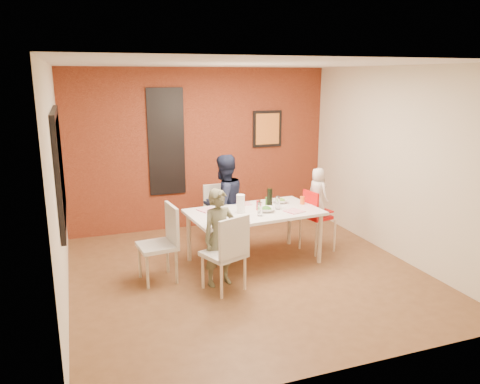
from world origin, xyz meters
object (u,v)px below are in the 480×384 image
object	(u,v)px
wine_bottle	(270,198)
chair_far	(219,212)
dining_table	(254,215)
child_near	(220,238)
toddler	(318,192)
high_chair	(316,215)
child_far	(224,203)
chair_near	(228,250)
chair_left	(164,239)
paper_towel_roll	(241,204)

from	to	relation	value
wine_bottle	chair_far	bearing A→B (deg)	120.94
dining_table	chair_far	size ratio (longest dim) A/B	2.01
dining_table	wine_bottle	size ratio (longest dim) A/B	6.53
child_near	toddler	distance (m)	1.84
high_chair	child_far	bearing A→B (deg)	54.51
dining_table	toddler	size ratio (longest dim) A/B	2.63
toddler	chair_near	bearing A→B (deg)	102.65
dining_table	child_far	distance (m)	0.67
high_chair	dining_table	bearing A→B (deg)	82.47
chair_left	toddler	xyz separation A→B (m)	(2.33, 0.25, 0.36)
chair_far	child_near	world-z (taller)	child_near
child_near	chair_far	bearing A→B (deg)	61.69
chair_near	chair_far	bearing A→B (deg)	-124.86
child_near	paper_towel_roll	world-z (taller)	child_near
child_near	paper_towel_roll	xyz separation A→B (m)	(0.46, 0.50, 0.26)
chair_left	paper_towel_roll	xyz separation A→B (m)	(1.09, 0.13, 0.33)
dining_table	wine_bottle	world-z (taller)	wine_bottle
paper_towel_roll	child_far	bearing A→B (deg)	92.34
child_near	wine_bottle	world-z (taller)	child_near
paper_towel_roll	chair_far	bearing A→B (deg)	91.75
child_near	toddler	bearing A→B (deg)	8.93
child_far	paper_towel_roll	xyz separation A→B (m)	(0.03, -0.65, 0.15)
dining_table	chair_left	world-z (taller)	chair_left
dining_table	chair_far	distance (m)	0.91
high_chair	paper_towel_roll	xyz separation A→B (m)	(-1.22, -0.11, 0.31)
chair_far	child_near	distance (m)	1.47
child_near	chair_near	bearing A→B (deg)	-93.78
chair_far	dining_table	bearing A→B (deg)	-75.02
high_chair	child_near	bearing A→B (deg)	97.90
toddler	child_far	bearing A→B (deg)	52.75
dining_table	high_chair	size ratio (longest dim) A/B	2.00
chair_far	chair_left	xyz separation A→B (m)	(-1.06, -1.02, 0.03)
child_far	wine_bottle	size ratio (longest dim) A/B	5.04
chair_near	wine_bottle	distance (m)	1.26
high_chair	toddler	world-z (taller)	toddler
toddler	child_near	bearing A→B (deg)	95.44
chair_far	child_far	bearing A→B (deg)	-90.33
child_near	child_far	distance (m)	1.24
child_far	paper_towel_roll	world-z (taller)	child_far
dining_table	high_chair	bearing A→B (deg)	4.61
dining_table	chair_near	bearing A→B (deg)	-129.62
chair_far	chair_near	bearing A→B (deg)	-104.24
chair_near	chair_left	distance (m)	0.90
high_chair	child_far	xyz separation A→B (m)	(-1.25, 0.54, 0.16)
chair_far	child_far	distance (m)	0.32
dining_table	child_near	bearing A→B (deg)	-141.57
dining_table	paper_towel_roll	world-z (taller)	paper_towel_roll
dining_table	chair_near	world-z (taller)	chair_near
chair_near	high_chair	world-z (taller)	chair_near
chair_far	toddler	world-z (taller)	toddler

